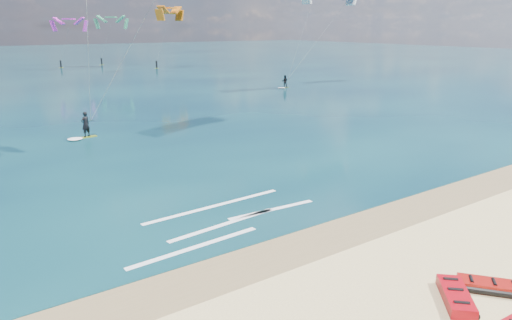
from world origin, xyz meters
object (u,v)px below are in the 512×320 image
(kitesurfer_main, at_px, (109,15))
(kitesurfer_far, at_px, (309,29))
(packed_kite_mid, at_px, (489,290))
(packed_kite_right, at_px, (455,301))

(kitesurfer_main, distance_m, kitesurfer_far, 33.83)
(packed_kite_mid, relative_size, packed_kite_right, 0.96)
(kitesurfer_main, xyz_separation_m, kitesurfer_far, (30.03, 15.55, -1.09))
(kitesurfer_main, relative_size, kitesurfer_far, 1.16)
(kitesurfer_main, bearing_deg, packed_kite_right, -90.51)
(packed_kite_right, height_order, kitesurfer_main, kitesurfer_main)
(packed_kite_mid, bearing_deg, kitesurfer_main, 147.97)
(kitesurfer_far, bearing_deg, kitesurfer_main, -160.61)
(packed_kite_right, height_order, kitesurfer_far, kitesurfer_far)
(kitesurfer_main, bearing_deg, packed_kite_mid, -87.31)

